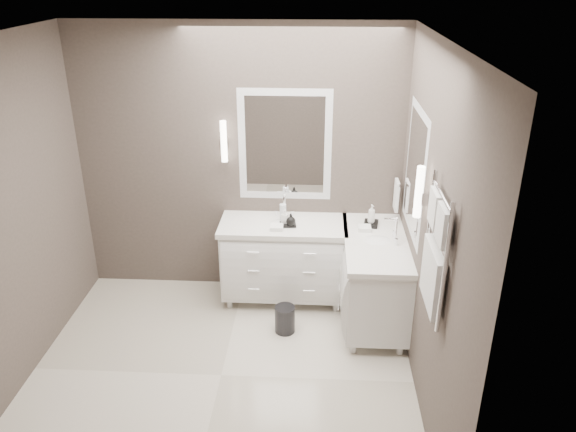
# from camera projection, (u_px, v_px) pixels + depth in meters

# --- Properties ---
(floor) EXTENTS (3.20, 3.00, 0.01)m
(floor) POSITION_uv_depth(u_px,v_px,m) (221.00, 376.00, 4.70)
(floor) COLOR beige
(floor) RESTS_ON ground
(ceiling) EXTENTS (3.20, 3.00, 0.01)m
(ceiling) POSITION_uv_depth(u_px,v_px,m) (200.00, 40.00, 3.59)
(ceiling) COLOR white
(ceiling) RESTS_ON wall_back
(wall_back) EXTENTS (3.20, 0.01, 2.70)m
(wall_back) POSITION_uv_depth(u_px,v_px,m) (239.00, 164.00, 5.51)
(wall_back) COLOR #4A403B
(wall_back) RESTS_ON floor
(wall_front) EXTENTS (3.20, 0.01, 2.70)m
(wall_front) POSITION_uv_depth(u_px,v_px,m) (158.00, 362.00, 2.77)
(wall_front) COLOR #4A403B
(wall_front) RESTS_ON floor
(wall_left) EXTENTS (0.01, 3.00, 2.70)m
(wall_left) POSITION_uv_depth(u_px,v_px,m) (1.00, 225.00, 4.22)
(wall_left) COLOR #4A403B
(wall_left) RESTS_ON floor
(wall_right) EXTENTS (0.01, 3.00, 2.70)m
(wall_right) POSITION_uv_depth(u_px,v_px,m) (432.00, 236.00, 4.06)
(wall_right) COLOR #4A403B
(wall_right) RESTS_ON floor
(vanity_back) EXTENTS (1.24, 0.59, 0.97)m
(vanity_back) POSITION_uv_depth(u_px,v_px,m) (284.00, 256.00, 5.59)
(vanity_back) COLOR white
(vanity_back) RESTS_ON floor
(vanity_right) EXTENTS (0.59, 1.24, 0.97)m
(vanity_right) POSITION_uv_depth(u_px,v_px,m) (375.00, 275.00, 5.25)
(vanity_right) COLOR white
(vanity_right) RESTS_ON floor
(mirror_back) EXTENTS (0.90, 0.02, 1.10)m
(mirror_back) POSITION_uv_depth(u_px,v_px,m) (285.00, 146.00, 5.39)
(mirror_back) COLOR white
(mirror_back) RESTS_ON wall_back
(mirror_right) EXTENTS (0.02, 0.90, 1.10)m
(mirror_right) POSITION_uv_depth(u_px,v_px,m) (415.00, 172.00, 4.71)
(mirror_right) COLOR white
(mirror_right) RESTS_ON wall_right
(sconce_back) EXTENTS (0.06, 0.06, 0.40)m
(sconce_back) POSITION_uv_depth(u_px,v_px,m) (224.00, 142.00, 5.35)
(sconce_back) COLOR white
(sconce_back) RESTS_ON wall_back
(sconce_right) EXTENTS (0.06, 0.06, 0.40)m
(sconce_right) POSITION_uv_depth(u_px,v_px,m) (419.00, 193.00, 4.17)
(sconce_right) COLOR white
(sconce_right) RESTS_ON wall_right
(towel_bar_corner) EXTENTS (0.03, 0.22, 0.30)m
(towel_bar_corner) POSITION_uv_depth(u_px,v_px,m) (397.00, 195.00, 5.40)
(towel_bar_corner) COLOR white
(towel_bar_corner) RESTS_ON wall_right
(towel_ladder) EXTENTS (0.06, 0.58, 0.90)m
(towel_ladder) POSITION_uv_depth(u_px,v_px,m) (435.00, 256.00, 3.69)
(towel_ladder) COLOR white
(towel_ladder) RESTS_ON wall_right
(waste_bin) EXTENTS (0.25, 0.25, 0.26)m
(waste_bin) POSITION_uv_depth(u_px,v_px,m) (285.00, 319.00, 5.21)
(waste_bin) COLOR black
(waste_bin) RESTS_ON floor
(amenity_tray_back) EXTENTS (0.16, 0.13, 0.02)m
(amenity_tray_back) POSITION_uv_depth(u_px,v_px,m) (288.00, 224.00, 5.38)
(amenity_tray_back) COLOR black
(amenity_tray_back) RESTS_ON vanity_back
(amenity_tray_right) EXTENTS (0.16, 0.19, 0.03)m
(amenity_tray_right) POSITION_uv_depth(u_px,v_px,m) (371.00, 224.00, 5.40)
(amenity_tray_right) COLOR black
(amenity_tray_right) RESTS_ON vanity_right
(water_bottle) EXTENTS (0.07, 0.07, 0.18)m
(water_bottle) POSITION_uv_depth(u_px,v_px,m) (283.00, 213.00, 5.43)
(water_bottle) COLOR silver
(water_bottle) RESTS_ON vanity_back
(soap_bottle_a) EXTENTS (0.07, 0.08, 0.13)m
(soap_bottle_a) POSITION_uv_depth(u_px,v_px,m) (285.00, 216.00, 5.37)
(soap_bottle_a) COLOR white
(soap_bottle_a) RESTS_ON amenity_tray_back
(soap_bottle_b) EXTENTS (0.12, 0.12, 0.11)m
(soap_bottle_b) POSITION_uv_depth(u_px,v_px,m) (291.00, 219.00, 5.33)
(soap_bottle_b) COLOR black
(soap_bottle_b) RESTS_ON amenity_tray_back
(soap_bottle_c) EXTENTS (0.09, 0.09, 0.18)m
(soap_bottle_c) POSITION_uv_depth(u_px,v_px,m) (372.00, 214.00, 5.36)
(soap_bottle_c) COLOR white
(soap_bottle_c) RESTS_ON amenity_tray_right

